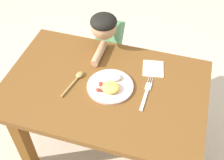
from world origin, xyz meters
TOP-DOWN VIEW (x-y plane):
  - ground_plane at (0.00, 0.00)m, footprint 8.00×8.00m
  - dining_table at (0.00, 0.00)m, footprint 1.11×0.73m
  - plate at (0.04, -0.00)m, footprint 0.25×0.25m
  - fork at (0.23, 0.01)m, footprint 0.03×0.24m
  - spoon at (-0.16, -0.00)m, footprint 0.06×0.20m
  - person at (-0.10, 0.42)m, footprint 0.17×0.43m
  - napkin at (0.23, 0.21)m, footprint 0.14×0.15m

SIDE VIEW (x-z plane):
  - ground_plane at x=0.00m, z-range 0.00..0.00m
  - person at x=-0.10m, z-range 0.05..0.96m
  - dining_table at x=0.00m, z-range 0.22..0.90m
  - napkin at x=0.23m, z-range 0.68..0.69m
  - fork at x=0.23m, z-range 0.68..0.69m
  - spoon at x=-0.16m, z-range 0.68..0.70m
  - plate at x=0.04m, z-range 0.67..0.72m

